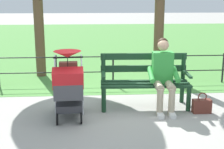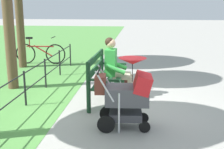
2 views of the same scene
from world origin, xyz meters
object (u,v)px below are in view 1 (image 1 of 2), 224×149
(stroller, at_px, (68,84))
(handbag, at_px, (202,106))
(park_bench, at_px, (144,78))
(person_on_bench, at_px, (163,73))

(stroller, height_order, handbag, stroller)
(park_bench, height_order, person_on_bench, person_on_bench)
(stroller, relative_size, handbag, 3.11)
(handbag, bearing_deg, stroller, 2.44)
(stroller, bearing_deg, park_bench, -158.01)
(park_bench, distance_m, person_on_bench, 0.40)
(handbag, bearing_deg, park_bench, -25.24)
(stroller, bearing_deg, handbag, -177.56)
(person_on_bench, distance_m, handbag, 0.88)
(park_bench, bearing_deg, stroller, 21.99)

